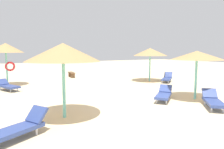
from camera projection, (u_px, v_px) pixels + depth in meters
ground_plane at (147, 108)px, 9.20m from camera, size 80.00×80.00×0.00m
parasol_0 at (197, 55)px, 10.64m from camera, size 2.67×2.67×2.52m
parasol_1 at (63, 52)px, 7.59m from camera, size 2.76×2.76×2.80m
parasol_3 at (6, 48)px, 14.78m from camera, size 2.48×2.48×3.08m
parasol_4 at (150, 52)px, 17.10m from camera, size 2.82×2.82×2.76m
lounger_0 at (213, 101)px, 9.21m from camera, size 1.76×1.81×0.73m
lounger_1 at (18, 128)px, 5.92m from camera, size 1.95×1.41×0.78m
lounger_3 at (8, 86)px, 13.17m from camera, size 1.32×2.00×0.70m
lounger_4 at (167, 78)px, 16.82m from camera, size 1.89×1.61×0.77m
lounger_5 at (164, 94)px, 10.56m from camera, size 1.90×1.65×0.69m
bench_0 at (71, 74)px, 19.91m from camera, size 0.60×1.54×0.49m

